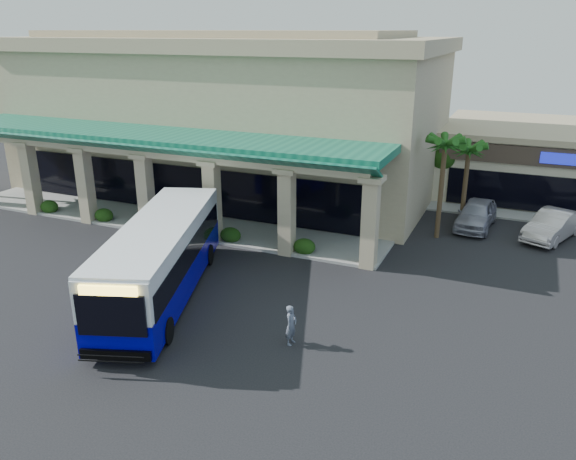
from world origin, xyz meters
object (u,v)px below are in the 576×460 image
at_px(car_silver, 476,214).
at_px(car_white, 553,225).
at_px(pedestrian, 291,325).
at_px(transit_bus, 161,260).

height_order(car_silver, car_white, car_silver).
bearing_deg(car_white, car_silver, -162.41).
height_order(pedestrian, car_silver, car_silver).
height_order(pedestrian, car_white, car_white).
bearing_deg(car_silver, transit_bus, -123.69).
bearing_deg(transit_bus, pedestrian, -31.63).
distance_m(car_silver, car_white, 4.27).
xyz_separation_m(car_silver, car_white, (4.26, -0.34, -0.02)).
bearing_deg(car_silver, pedestrian, -102.27).
height_order(transit_bus, pedestrian, transit_bus).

